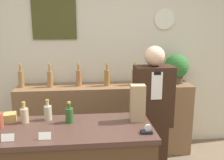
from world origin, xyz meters
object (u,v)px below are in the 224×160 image
potted_plant (176,68)px  shopkeeper (152,120)px  paper_bag (138,103)px  tape_dispenser (147,130)px

potted_plant → shopkeeper: bearing=-123.8°
shopkeeper → potted_plant: shopkeeper is taller
paper_bag → tape_dispenser: (0.02, -0.26, -0.14)m
potted_plant → paper_bag: potted_plant is taller
shopkeeper → tape_dispenser: bearing=-108.8°
potted_plant → paper_bag: 1.45m
potted_plant → paper_bag: bearing=-123.1°
potted_plant → paper_bag: size_ratio=1.22×
potted_plant → tape_dispenser: 1.67m
shopkeeper → paper_bag: (-0.25, -0.41, 0.33)m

